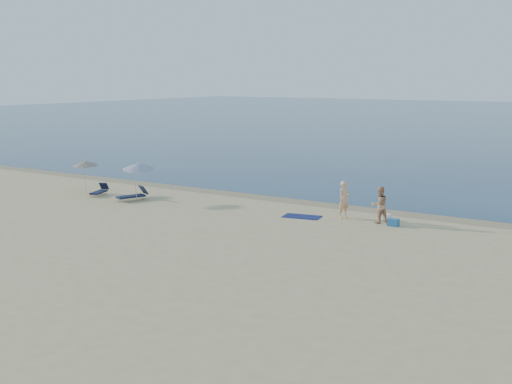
{
  "coord_description": "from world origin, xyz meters",
  "views": [
    {
      "loc": [
        17.65,
        -12.23,
        7.01
      ],
      "look_at": [
        -0.12,
        16.0,
        1.0
      ],
      "focal_mm": 45.0,
      "sensor_mm": 36.0,
      "label": 1
    }
  ],
  "objects_px": {
    "person_left": "(344,200)",
    "person_right": "(380,205)",
    "blue_cooler": "(393,222)",
    "umbrella_near": "(138,166)"
  },
  "relations": [
    {
      "from": "person_right",
      "to": "blue_cooler",
      "type": "distance_m",
      "value": 1.12
    },
    {
      "from": "person_right",
      "to": "person_left",
      "type": "bearing_deg",
      "value": -55.29
    },
    {
      "from": "blue_cooler",
      "to": "person_left",
      "type": "bearing_deg",
      "value": 174.56
    },
    {
      "from": "person_left",
      "to": "person_right",
      "type": "distance_m",
      "value": 1.92
    },
    {
      "from": "blue_cooler",
      "to": "umbrella_near",
      "type": "relative_size",
      "value": 0.21
    },
    {
      "from": "person_right",
      "to": "blue_cooler",
      "type": "height_order",
      "value": "person_right"
    },
    {
      "from": "person_left",
      "to": "person_right",
      "type": "bearing_deg",
      "value": -72.86
    },
    {
      "from": "umbrella_near",
      "to": "person_left",
      "type": "bearing_deg",
      "value": -14.47
    },
    {
      "from": "person_left",
      "to": "person_right",
      "type": "xyz_separation_m",
      "value": [
        1.91,
        -0.09,
        -0.05
      ]
    },
    {
      "from": "person_right",
      "to": "blue_cooler",
      "type": "bearing_deg",
      "value": 109.27
    }
  ]
}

